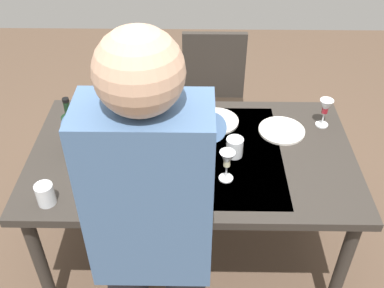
# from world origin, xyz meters

# --- Properties ---
(ground_plane) EXTENTS (6.00, 6.00, 0.00)m
(ground_plane) POSITION_xyz_m (0.00, 0.00, 0.00)
(ground_plane) COLOR brown
(dining_table) EXTENTS (1.53, 0.88, 0.74)m
(dining_table) POSITION_xyz_m (0.00, 0.00, 0.66)
(dining_table) COLOR #332D28
(dining_table) RESTS_ON ground_plane
(chair_near) EXTENTS (0.40, 0.40, 0.91)m
(chair_near) POSITION_xyz_m (-0.13, -0.82, 0.53)
(chair_near) COLOR black
(chair_near) RESTS_ON ground_plane
(person_server) EXTENTS (0.42, 0.61, 1.69)m
(person_server) POSITION_xyz_m (0.11, 0.70, 0.96)
(person_server) COLOR #2D2D38
(person_server) RESTS_ON ground_plane
(wine_bottle) EXTENTS (0.07, 0.07, 0.30)m
(wine_bottle) POSITION_xyz_m (0.55, -0.00, 0.85)
(wine_bottle) COLOR black
(wine_bottle) RESTS_ON dining_table
(wine_glass_left) EXTENTS (0.07, 0.07, 0.15)m
(wine_glass_left) POSITION_xyz_m (-0.15, 0.18, 0.84)
(wine_glass_left) COLOR white
(wine_glass_left) RESTS_ON dining_table
(wine_glass_right) EXTENTS (0.07, 0.07, 0.15)m
(wine_glass_right) POSITION_xyz_m (-0.66, -0.23, 0.84)
(wine_glass_right) COLOR white
(wine_glass_right) RESTS_ON dining_table
(water_cup_near_left) EXTENTS (0.07, 0.07, 0.10)m
(water_cup_near_left) POSITION_xyz_m (0.22, 0.28, 0.79)
(water_cup_near_left) COLOR silver
(water_cup_near_left) RESTS_ON dining_table
(water_cup_near_right) EXTENTS (0.08, 0.08, 0.09)m
(water_cup_near_right) POSITION_xyz_m (-0.20, 0.02, 0.79)
(water_cup_near_right) COLOR silver
(water_cup_near_right) RESTS_ON dining_table
(water_cup_far_left) EXTENTS (0.08, 0.08, 0.10)m
(water_cup_far_left) POSITION_xyz_m (0.60, 0.34, 0.79)
(water_cup_far_left) COLOR silver
(water_cup_far_left) RESTS_ON dining_table
(serving_bowl_pasta) EXTENTS (0.30, 0.30, 0.07)m
(serving_bowl_pasta) POSITION_xyz_m (0.30, -0.01, 0.77)
(serving_bowl_pasta) COLOR silver
(serving_bowl_pasta) RESTS_ON dining_table
(dinner_plate_near) EXTENTS (0.23, 0.23, 0.01)m
(dinner_plate_near) POSITION_xyz_m (-0.45, -0.17, 0.75)
(dinner_plate_near) COLOR silver
(dinner_plate_near) RESTS_ON dining_table
(dinner_plate_far) EXTENTS (0.23, 0.23, 0.01)m
(dinner_plate_far) POSITION_xyz_m (-0.12, -0.25, 0.75)
(dinner_plate_far) COLOR silver
(dinner_plate_far) RESTS_ON dining_table
(table_knife) EXTENTS (0.03, 0.20, 0.00)m
(table_knife) POSITION_xyz_m (0.04, 0.14, 0.74)
(table_knife) COLOR silver
(table_knife) RESTS_ON dining_table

